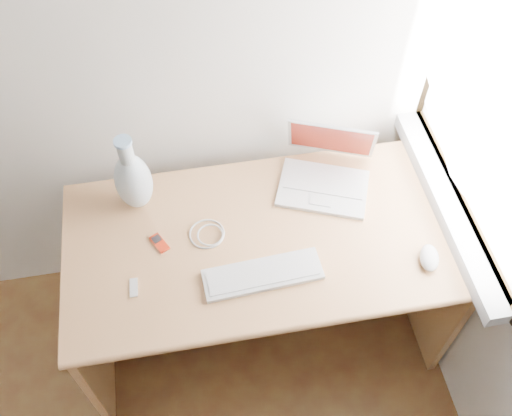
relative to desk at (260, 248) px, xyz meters
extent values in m
cube|color=gray|center=(0.69, -0.08, 0.25)|extent=(0.10, 0.96, 0.06)
cube|color=white|center=(0.67, -0.08, 0.81)|extent=(0.02, 0.84, 0.92)
cube|color=tan|center=(0.00, -0.09, 0.20)|extent=(1.44, 0.72, 0.03)
cube|color=tan|center=(-0.70, -0.09, -0.18)|extent=(0.03, 0.68, 0.73)
cube|color=tan|center=(0.70, -0.09, -0.18)|extent=(0.03, 0.68, 0.73)
cube|color=tan|center=(0.00, 0.26, -0.06)|extent=(1.38, 0.03, 0.49)
cube|color=white|center=(0.26, 0.08, 0.23)|extent=(0.40, 0.34, 0.02)
cube|color=silver|center=(0.26, 0.08, 0.24)|extent=(0.33, 0.23, 0.00)
cube|color=white|center=(0.26, 0.20, 0.34)|extent=(0.34, 0.20, 0.21)
cube|color=maroon|center=(0.26, 0.20, 0.34)|extent=(0.31, 0.18, 0.19)
cube|color=silver|center=(-0.03, -0.25, 0.23)|extent=(0.42, 0.15, 0.02)
cube|color=silver|center=(-0.03, -0.25, 0.24)|extent=(0.39, 0.12, 0.00)
ellipsoid|color=white|center=(0.55, -0.29, 0.24)|extent=(0.10, 0.13, 0.04)
cube|color=#A5210B|center=(-0.37, -0.06, 0.22)|extent=(0.07, 0.09, 0.01)
cube|color=black|center=(-0.37, -0.06, 0.23)|extent=(0.04, 0.04, 0.00)
torus|color=silver|center=(-0.20, -0.05, 0.22)|extent=(0.16, 0.16, 0.01)
cube|color=silver|center=(-0.47, -0.22, 0.22)|extent=(0.03, 0.07, 0.01)
ellipsoid|color=silver|center=(-0.44, 0.14, 0.35)|extent=(0.13, 0.13, 0.25)
cylinder|color=silver|center=(-0.44, 0.14, 0.51)|extent=(0.05, 0.05, 0.10)
cylinder|color=#99C6F5|center=(-0.44, 0.14, 0.56)|extent=(0.06, 0.06, 0.01)
camera|label=1|loc=(-0.23, -1.20, 1.94)|focal=40.00mm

